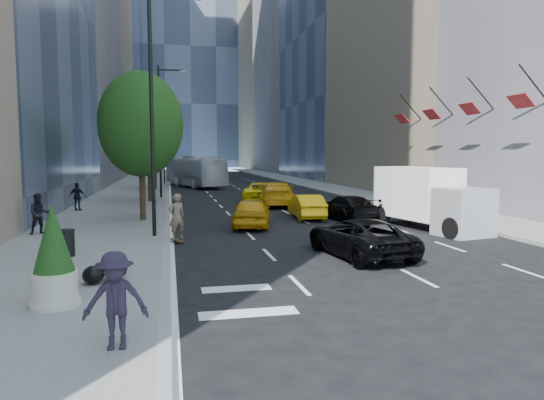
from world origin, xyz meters
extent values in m
plane|color=black|center=(0.00, 0.00, 0.00)|extent=(160.00, 160.00, 0.00)
cube|color=slate|center=(-9.00, 30.00, 0.07)|extent=(6.00, 120.00, 0.15)
cube|color=slate|center=(10.00, 30.00, 0.07)|extent=(4.00, 120.00, 0.15)
cube|color=#323A4D|center=(-22.00, 92.00, 30.00)|extent=(20.00, 28.00, 60.00)
cube|color=gray|center=(22.00, 98.00, 25.00)|extent=(20.00, 24.00, 50.00)
cylinder|color=black|center=(-6.50, 4.00, 5.15)|extent=(0.16, 0.16, 10.00)
cylinder|color=black|center=(-6.50, 22.00, 5.15)|extent=(0.16, 0.16, 10.00)
cylinder|color=black|center=(-5.60, 22.00, 9.85)|extent=(1.80, 0.12, 0.12)
cube|color=#99998C|center=(-4.70, 22.00, 9.75)|extent=(0.50, 0.22, 0.15)
cylinder|color=black|center=(-7.20, 9.00, 1.72)|extent=(0.30, 0.30, 3.15)
ellipsoid|color=black|center=(-7.20, 9.00, 4.98)|extent=(4.20, 4.20, 5.25)
cylinder|color=black|center=(-7.20, 19.00, 1.84)|extent=(0.30, 0.30, 3.38)
ellipsoid|color=black|center=(-7.20, 19.00, 5.32)|extent=(4.50, 4.50, 5.62)
cylinder|color=black|center=(-7.20, 32.00, 1.61)|extent=(0.30, 0.30, 2.93)
ellipsoid|color=black|center=(-7.20, 32.00, 4.63)|extent=(3.90, 3.90, 4.88)
cylinder|color=black|center=(-6.40, 40.00, 2.75)|extent=(0.14, 0.14, 5.20)
imported|color=black|center=(-6.40, 40.00, 4.35)|extent=(2.48, 0.53, 1.00)
cylinder|color=black|center=(11.15, 4.00, 6.85)|extent=(1.75, 0.08, 1.75)
cube|color=maroon|center=(10.50, 4.00, 6.00)|extent=(0.64, 1.30, 0.64)
cylinder|color=black|center=(11.15, 8.00, 6.85)|extent=(1.75, 0.08, 1.75)
cube|color=maroon|center=(10.50, 8.00, 6.00)|extent=(0.64, 1.30, 0.64)
cylinder|color=black|center=(11.15, 12.00, 6.85)|extent=(1.75, 0.08, 1.75)
cube|color=maroon|center=(10.50, 12.00, 6.00)|extent=(0.64, 1.30, 0.64)
cylinder|color=black|center=(11.15, 16.00, 6.85)|extent=(1.75, 0.08, 1.75)
cube|color=maroon|center=(10.50, 16.00, 6.00)|extent=(0.64, 1.30, 0.64)
imported|color=brown|center=(-5.60, 3.00, 0.91)|extent=(0.78, 0.66, 1.83)
imported|color=black|center=(0.50, -0.85, 0.66)|extent=(2.80, 4.99, 1.32)
imported|color=black|center=(3.38, 8.00, 0.65)|extent=(2.32, 4.68, 1.31)
imported|color=orange|center=(-2.00, 6.50, 0.72)|extent=(2.60, 4.49, 1.44)
imported|color=#FDB80D|center=(1.44, 9.00, 0.66)|extent=(1.63, 4.06, 1.31)
imported|color=yellow|center=(0.50, 18.00, 0.73)|extent=(3.29, 5.58, 1.46)
imported|color=#F0A60C|center=(1.20, 15.50, 0.81)|extent=(3.24, 5.93, 1.63)
imported|color=silver|center=(-3.20, 35.74, 1.63)|extent=(6.03, 11.97, 3.25)
cube|color=white|center=(5.85, 5.05, 1.65)|extent=(2.87, 4.44, 2.41)
cube|color=gray|center=(6.41, 2.07, 1.03)|extent=(2.35, 2.14, 2.05)
cylinder|color=black|center=(5.56, 1.54, 0.45)|extent=(0.47, 0.94, 0.89)
cylinder|color=black|center=(7.40, 1.89, 0.45)|extent=(0.47, 0.94, 0.89)
cylinder|color=black|center=(4.66, 6.28, 0.45)|extent=(0.47, 0.94, 0.89)
cylinder|color=black|center=(6.50, 6.63, 0.45)|extent=(0.47, 0.94, 0.89)
imported|color=black|center=(-11.20, 5.36, 1.01)|extent=(1.02, 0.91, 1.72)
imported|color=black|center=(-11.20, 14.03, 0.98)|extent=(1.05, 0.65, 1.66)
imported|color=black|center=(-6.80, -7.80, 1.00)|extent=(1.14, 0.70, 1.70)
cylinder|color=black|center=(-9.23, 0.44, 0.57)|extent=(0.56, 0.56, 0.84)
cylinder|color=beige|center=(-8.39, -5.00, 0.53)|extent=(0.96, 0.96, 0.77)
cone|color=black|center=(-8.39, -5.00, 1.69)|extent=(0.87, 0.87, 1.54)
ellipsoid|color=black|center=(-7.34, -2.90, 0.42)|extent=(0.63, 0.70, 0.54)
ellipsoid|color=black|center=(-7.84, -3.30, 0.39)|extent=(0.55, 0.61, 0.47)
camera|label=1|loc=(-5.86, -16.29, 3.51)|focal=32.00mm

